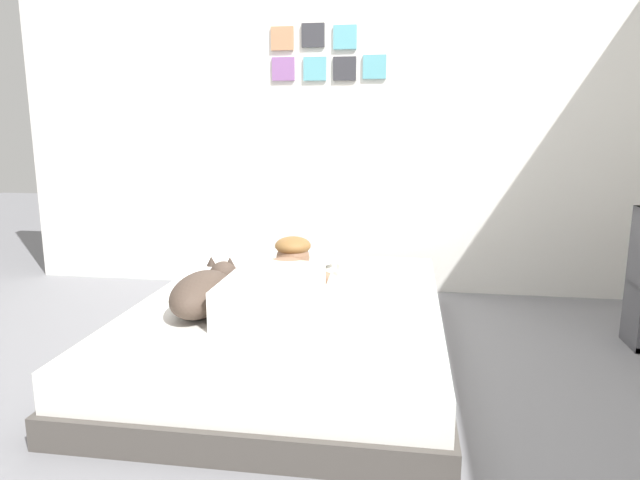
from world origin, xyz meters
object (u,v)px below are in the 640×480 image
(person_lying, at_px, (279,283))
(coffee_cup, at_px, (344,269))
(cell_phone, at_px, (219,310))
(bed, at_px, (292,326))
(dog, at_px, (205,291))
(pillow, at_px, (296,258))

(person_lying, xyz_separation_m, coffee_cup, (0.27, 0.59, -0.07))
(person_lying, height_order, coffee_cup, person_lying)
(coffee_cup, bearing_deg, cell_phone, -125.37)
(bed, distance_m, coffee_cup, 0.58)
(dog, bearing_deg, pillow, 74.98)
(cell_phone, bearing_deg, person_lying, 30.81)
(person_lying, distance_m, dog, 0.37)
(coffee_cup, bearing_deg, bed, -113.26)
(dog, bearing_deg, cell_phone, 27.99)
(coffee_cup, bearing_deg, person_lying, -114.33)
(pillow, distance_m, dog, 0.99)
(coffee_cup, xyz_separation_m, cell_phone, (-0.53, -0.74, -0.03))
(bed, bearing_deg, dog, -143.90)
(dog, bearing_deg, person_lying, 30.34)
(pillow, relative_size, person_lying, 0.57)
(pillow, bearing_deg, person_lying, -85.42)
(pillow, xyz_separation_m, dog, (-0.26, -0.95, 0.05))
(pillow, distance_m, cell_phone, 0.95)
(pillow, xyz_separation_m, cell_phone, (-0.20, -0.92, -0.05))
(pillow, bearing_deg, coffee_cup, -28.68)
(dog, xyz_separation_m, cell_phone, (0.05, 0.03, -0.10))
(dog, relative_size, coffee_cup, 4.60)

